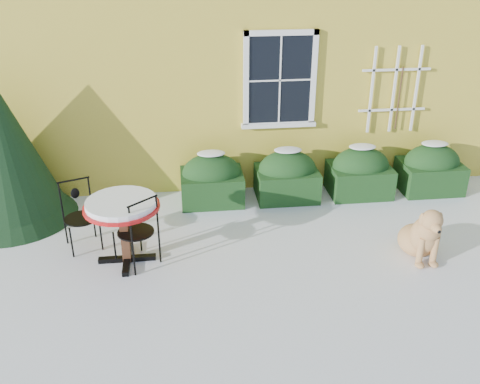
{
  "coord_description": "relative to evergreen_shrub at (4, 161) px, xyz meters",
  "views": [
    {
      "loc": [
        -0.8,
        -5.71,
        4.18
      ],
      "look_at": [
        0.0,
        1.0,
        0.9
      ],
      "focal_mm": 40.0,
      "sensor_mm": 36.0,
      "label": 1
    }
  ],
  "objects": [
    {
      "name": "ground",
      "position": [
        3.55,
        -2.36,
        -0.98
      ],
      "size": [
        80.0,
        80.0,
        0.0
      ],
      "primitive_type": "plane",
      "color": "white",
      "rests_on": "ground"
    },
    {
      "name": "patio_chair_far",
      "position": [
        1.25,
        -1.04,
        -0.47
      ],
      "size": [
        0.58,
        0.57,
        1.01
      ],
      "rotation": [
        0.0,
        0.0,
        0.36
      ],
      "color": "black",
      "rests_on": "ground"
    },
    {
      "name": "evergreen_shrub",
      "position": [
        0.0,
        0.0,
        0.0
      ],
      "size": [
        2.01,
        2.01,
        2.43
      ],
      "rotation": [
        0.0,
        0.0,
        -0.1
      ],
      "color": "black",
      "rests_on": "ground"
    },
    {
      "name": "hedge_row",
      "position": [
        5.2,
        0.19,
        -0.58
      ],
      "size": [
        4.95,
        0.8,
        0.91
      ],
      "color": "black",
      "rests_on": "ground"
    },
    {
      "name": "bistro_table",
      "position": [
        1.92,
        -1.54,
        -0.18
      ],
      "size": [
        1.03,
        1.03,
        0.96
      ],
      "rotation": [
        0.0,
        0.0,
        0.28
      ],
      "color": "black",
      "rests_on": "ground"
    },
    {
      "name": "dog",
      "position": [
        6.07,
        -1.94,
        -0.63
      ],
      "size": [
        0.59,
        0.97,
        0.87
      ],
      "rotation": [
        0.0,
        0.0,
        -0.02
      ],
      "color": "tan",
      "rests_on": "ground"
    },
    {
      "name": "patio_chair_near",
      "position": [
        2.11,
        -1.64,
        -0.45
      ],
      "size": [
        0.66,
        0.66,
        1.06
      ],
      "rotation": [
        0.0,
        0.0,
        3.84
      ],
      "color": "black",
      "rests_on": "ground"
    }
  ]
}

